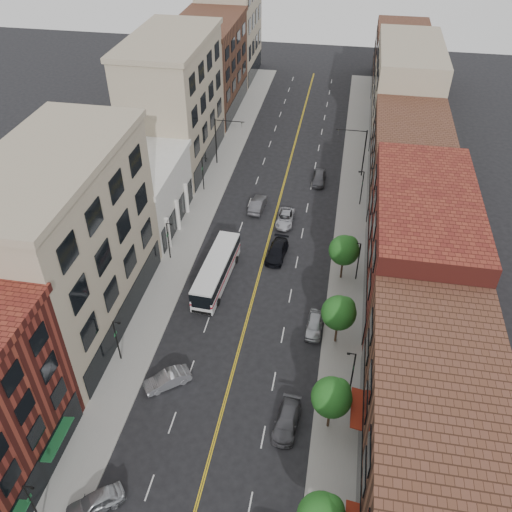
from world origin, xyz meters
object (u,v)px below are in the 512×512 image
Objects in this scene: car_angle_b at (167,379)px; car_parked_far at (315,325)px; car_lane_b at (285,218)px; car_angle_a at (95,502)px; city_bus at (216,270)px; car_lane_behind at (258,204)px; car_lane_c at (319,178)px; car_parked_mid at (287,421)px; car_lane_a at (277,251)px.

car_parked_far is at bearing 88.52° from car_angle_b.
car_parked_far is at bearing -73.87° from car_lane_b.
car_parked_far is at bearing 106.55° from car_angle_a.
city_bus reaches higher than car_angle_b.
car_parked_far is 23.30m from car_lane_behind.
car_angle_a is at bearing -103.50° from car_lane_c.
car_angle_a reaches higher than car_parked_mid.
city_bus is at bearing -131.34° from car_lane_a.
car_lane_b is at bearing 107.95° from car_parked_far.
car_lane_c is (-0.87, 41.57, 0.09)m from car_parked_mid.
car_lane_b is (0.00, 7.29, -0.08)m from car_lane_a.
car_parked_mid is at bearing -82.46° from car_lane_b.
city_bus is at bearing 86.40° from car_lane_behind.
city_bus is 15.11m from car_angle_b.
city_bus reaches higher than car_lane_a.
city_bus is 2.73× the size of car_parked_far.
car_lane_b is (6.03, 13.05, -1.04)m from city_bus.
city_bus is 2.42× the size of car_lane_behind.
car_lane_a is 7.29m from car_lane_b.
car_lane_c reaches higher than car_parked_mid.
car_parked_far is 12.69m from car_lane_a.
car_angle_b is 21.99m from car_lane_a.
car_parked_mid is 1.04× the size of car_lane_c.
car_lane_behind reaches higher than car_parked_far.
car_angle_b is at bearing 132.03° from car_angle_a.
car_angle_a is 0.85× the size of car_lane_a.
car_lane_behind is at bearing 117.55° from car_lane_a.
car_angle_b reaches higher than car_lane_b.
car_parked_mid is 34.11m from car_lane_behind.
car_parked_mid is at bearing 107.73° from car_lane_behind.
car_angle_b is at bearing -105.03° from car_lane_c.
car_lane_behind reaches higher than car_lane_b.
car_parked_far is 0.89× the size of car_lane_behind.
car_lane_a is at bearing 125.36° from car_angle_a.
car_angle_a is 25.93m from car_parked_far.
car_angle_a is at bearing 87.06° from car_lane_behind.
car_parked_far is at bearing -22.62° from city_bus.
car_parked_far is (12.67, 9.41, 0.00)m from car_angle_b.
car_angle_a is 0.93× the size of car_parked_mid.
car_angle_b is 0.92× the size of car_parked_mid.
car_parked_mid is 1.00× the size of car_lane_b.
car_lane_b is at bearing 127.73° from car_angle_b.
car_lane_behind is 0.92× the size of car_lane_a.
car_angle_b is 15.79m from car_parked_far.
car_lane_behind is at bearing 86.16° from city_bus.
city_bus is at bearing 155.46° from car_parked_far.
car_lane_behind is at bearing -131.46° from car_lane_c.
car_parked_far is 19.50m from car_lane_b.
car_lane_behind is at bearing 134.07° from car_angle_a.
city_bus is 27.31m from car_angle_a.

